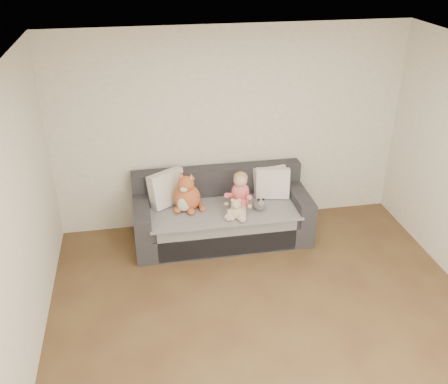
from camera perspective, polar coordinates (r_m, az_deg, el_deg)
name	(u,v)px	position (r m, az deg, el deg)	size (l,w,h in m)	color
room_shell	(275,210)	(4.56, 5.81, -2.07)	(5.00, 5.00, 5.00)	brown
sofa	(221,215)	(6.40, -0.31, -2.70)	(2.20, 0.94, 0.85)	#252529
cushion_left	(167,188)	(6.27, -6.53, 0.41)	(0.51, 0.43, 0.45)	silver
cushion_right_back	(270,181)	(6.51, 5.28, 1.29)	(0.45, 0.28, 0.39)	silver
cushion_right_front	(273,183)	(6.44, 5.58, 1.00)	(0.46, 0.27, 0.40)	silver
toddler	(240,195)	(6.11, 1.80, -0.29)	(0.36, 0.50, 0.49)	#EF6D54
plush_cat	(187,196)	(6.14, -4.28, -0.45)	(0.39, 0.36, 0.51)	#BB5529
teddy_bear	(236,210)	(5.97, 1.37, -2.13)	(0.21, 0.16, 0.27)	#CCAE8D
plush_cow	(260,204)	(6.18, 4.08, -1.37)	(0.15, 0.24, 0.19)	white
sippy_cup	(234,207)	(6.14, 1.19, -1.76)	(0.09, 0.07, 0.10)	#653CA4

